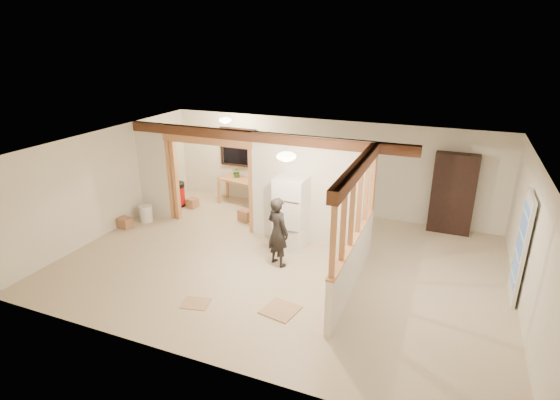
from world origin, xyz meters
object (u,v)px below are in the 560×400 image
at_px(work_table, 239,191).
at_px(bookshelf, 453,194).
at_px(woman, 278,232).
at_px(refrigerator, 291,213).
at_px(shop_vac, 177,194).

distance_m(work_table, bookshelf, 5.68).
relative_size(woman, work_table, 1.29).
xyz_separation_m(refrigerator, work_table, (-2.36, 2.03, -0.46)).
height_order(refrigerator, work_table, refrigerator).
bearing_deg(shop_vac, bookshelf, 8.24).
relative_size(refrigerator, woman, 1.10).
bearing_deg(refrigerator, shop_vac, 163.35).
bearing_deg(shop_vac, work_table, 29.45).
distance_m(refrigerator, bookshelf, 3.96).
bearing_deg(refrigerator, woman, -87.17).
relative_size(refrigerator, work_table, 1.42).
relative_size(shop_vac, bookshelf, 0.35).
bearing_deg(work_table, shop_vac, -138.55).
bearing_deg(work_table, refrigerator, -28.79).
bearing_deg(woman, work_table, -26.26).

